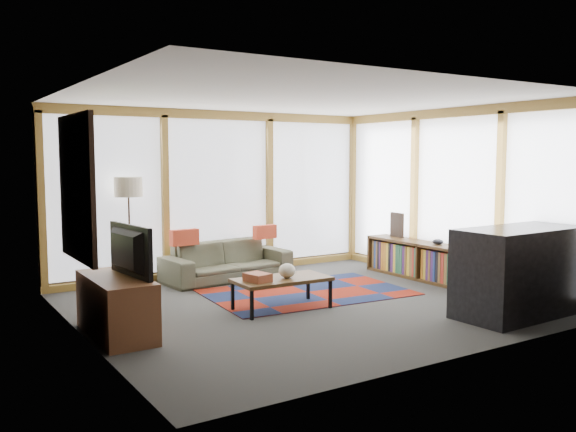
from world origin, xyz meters
TOP-DOWN VIEW (x-y plane):
  - ground at (0.00, 0.00)m, footprint 5.50×5.50m
  - room_envelope at (0.49, 0.56)m, footprint 5.52×5.02m
  - rug at (0.40, 0.53)m, footprint 2.84×1.95m
  - sofa at (-0.12, 1.95)m, footprint 2.05×0.96m
  - pillow_left at (-0.81, 1.98)m, footprint 0.43×0.16m
  - pillow_right at (0.56, 1.97)m, footprint 0.40×0.16m
  - floor_lamp at (-1.57, 2.14)m, footprint 0.40×0.40m
  - coffee_table at (-0.38, -0.06)m, footprint 1.19×0.62m
  - book_stack at (-0.74, -0.09)m, footprint 0.29×0.33m
  - vase at (-0.33, -0.10)m, footprint 0.24×0.24m
  - bookshelf at (2.43, 0.30)m, footprint 0.42×2.29m
  - bowl_a at (2.46, -0.27)m, footprint 0.21×0.21m
  - bowl_b at (2.44, 0.08)m, footprint 0.17×0.17m
  - shelf_picture at (2.52, 1.05)m, footprint 0.05×0.30m
  - tv_console at (-2.44, -0.08)m, footprint 0.52×1.26m
  - television at (-2.37, -0.12)m, footprint 0.23×0.95m
  - bar_counter at (1.86, -1.80)m, footprint 1.67×0.82m

SIDE VIEW (x-z plane):
  - ground at x=0.00m, z-range 0.00..0.00m
  - rug at x=0.40m, z-range 0.00..0.01m
  - coffee_table at x=-0.38m, z-range 0.00..0.39m
  - bookshelf at x=2.43m, z-range 0.00..0.57m
  - sofa at x=-0.12m, z-range 0.00..0.58m
  - tv_console at x=-2.44m, z-range 0.00..0.63m
  - book_stack at x=-0.74m, z-range 0.39..0.49m
  - vase at x=-0.33m, z-range 0.39..0.57m
  - bar_counter at x=1.86m, z-range 0.00..1.05m
  - bowl_b at x=2.44m, z-range 0.57..0.66m
  - bowl_a at x=2.46m, z-range 0.57..0.67m
  - pillow_right at x=0.56m, z-range 0.58..0.80m
  - pillow_left at x=-0.81m, z-range 0.58..0.81m
  - shelf_picture at x=2.52m, z-range 0.57..0.97m
  - floor_lamp at x=-1.57m, z-range 0.00..1.59m
  - television at x=-2.37m, z-range 0.63..1.17m
  - room_envelope at x=0.49m, z-range 0.23..2.85m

